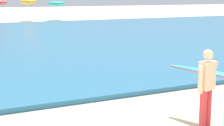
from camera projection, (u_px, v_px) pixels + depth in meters
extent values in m
cube|color=teal|center=(7.00, 41.00, 22.06)|extent=(120.00, 28.00, 0.14)
cylinder|color=red|center=(203.00, 110.00, 7.58)|extent=(0.15, 0.15, 0.88)
cylinder|color=red|center=(208.00, 108.00, 7.71)|extent=(0.15, 0.15, 0.88)
cube|color=beige|center=(207.00, 75.00, 7.51)|extent=(0.39, 0.31, 0.60)
sphere|color=beige|center=(208.00, 55.00, 7.42)|extent=(0.22, 0.22, 0.22)
cylinder|color=beige|center=(201.00, 79.00, 7.36)|extent=(0.10, 0.10, 0.58)
cylinder|color=beige|center=(213.00, 72.00, 7.70)|extent=(0.33, 0.19, 0.51)
ellipsoid|color=#33BCD6|center=(220.00, 74.00, 7.85)|extent=(1.05, 2.69, 0.11)
ellipsoid|color=red|center=(220.00, 75.00, 7.86)|extent=(1.11, 2.80, 0.06)
cylinder|color=beige|center=(29.00, 11.00, 40.07)|extent=(0.05, 0.05, 2.02)
ellipsoid|color=#F4A31E|center=(29.00, 1.00, 39.86)|extent=(1.72, 1.76, 0.69)
cylinder|color=beige|center=(57.00, 12.00, 40.80)|extent=(0.05, 0.05, 1.78)
ellipsoid|color=#19ADB2|center=(56.00, 4.00, 40.62)|extent=(2.03, 2.05, 0.58)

